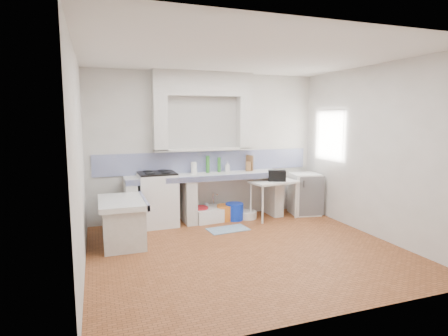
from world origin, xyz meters
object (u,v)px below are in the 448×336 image
object	(u,v)px
sink	(216,214)
side_table	(273,200)
stove	(157,200)
fridge	(304,194)

from	to	relation	value
sink	side_table	distance (m)	1.14
stove	sink	xyz separation A→B (m)	(1.12, -0.01, -0.36)
side_table	fridge	bearing A→B (deg)	-1.85
side_table	fridge	world-z (taller)	fridge
stove	fridge	xyz separation A→B (m)	(2.95, -0.20, -0.06)
side_table	fridge	xyz separation A→B (m)	(0.76, 0.11, 0.05)
sink	fridge	size ratio (longest dim) A/B	1.11
stove	sink	distance (m)	1.18
sink	fridge	distance (m)	1.87
sink	fridge	xyz separation A→B (m)	(1.83, -0.18, 0.30)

